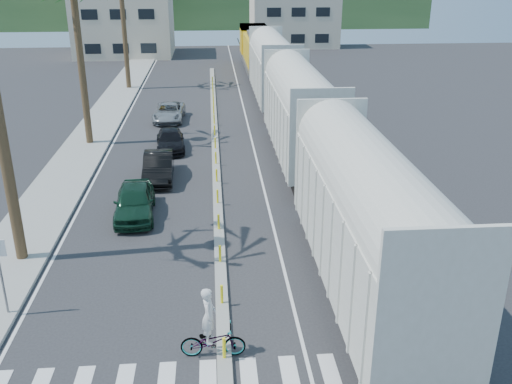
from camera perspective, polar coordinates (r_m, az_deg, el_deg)
ground at (r=18.85m, az=-3.26°, el=-14.67°), size 140.00×140.00×0.00m
sidewalk at (r=42.48m, az=-15.78°, el=5.89°), size 3.00×90.00×0.15m
rails at (r=44.86m, az=2.23°, el=7.48°), size 1.56×100.00×0.06m
median at (r=36.82m, az=-4.09°, el=4.28°), size 0.45×60.00×0.85m
crosswalk at (r=17.28m, az=-3.08°, el=-18.61°), size 14.00×2.20×0.01m
lane_markings at (r=41.72m, az=-7.15°, el=6.17°), size 9.42×90.00×0.01m
freight_train at (r=39.27m, az=3.16°, el=9.68°), size 3.00×60.94×5.85m
buildings at (r=87.28m, az=-9.04°, el=17.19°), size 38.00×27.00×10.00m
car_lead at (r=27.50m, az=-12.05°, el=-0.92°), size 2.33×4.71×1.53m
car_second at (r=32.05m, az=-9.73°, el=2.52°), size 1.86×4.61×1.49m
car_third at (r=37.21m, az=-8.56°, el=5.14°), size 2.46×4.58×1.24m
car_rear at (r=44.36m, az=-8.69°, el=7.91°), size 2.59×4.90×1.31m
cyclist at (r=17.85m, az=-4.43°, el=-14.02°), size 0.88×2.05×2.37m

